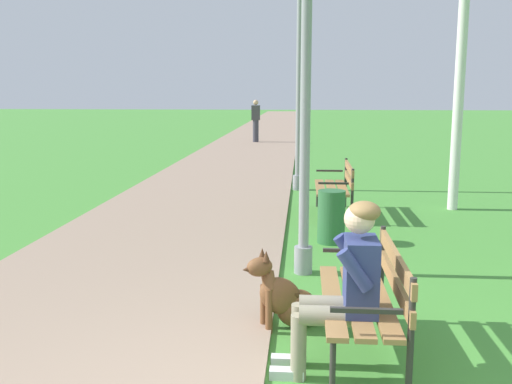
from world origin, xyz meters
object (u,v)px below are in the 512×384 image
Objects in this scene: dog_brown at (286,298)px; lamp_post_mid at (299,86)px; park_bench_mid at (337,184)px; park_bench_near at (369,291)px; person_seated_on_near_bench at (345,282)px; lamp_post_near at (306,56)px; pedestrian_distant at (256,121)px; litter_bin at (331,217)px.

dog_brown is 0.19× the size of lamp_post_mid.
park_bench_mid is 0.37× the size of lamp_post_mid.
person_seated_on_near_bench is at bearing -124.75° from park_bench_near.
lamp_post_near is 16.35m from pedestrian_distant.
lamp_post_mid is at bearing 94.65° from park_bench_near.
park_bench_mid is 1.92× the size of dog_brown.
park_bench_mid is 5.38m from person_seated_on_near_bench.
park_bench_mid is 4.65m from dog_brown.
lamp_post_mid is 4.51m from litter_bin.
park_bench_near is 0.91× the size of pedestrian_distant.
lamp_post_mid reaches higher than pedestrian_distant.
pedestrian_distant is at bearing 97.34° from park_bench_near.
person_seated_on_near_bench is 18.60m from pedestrian_distant.
lamp_post_near is (-0.49, 2.00, 1.82)m from park_bench_near.
lamp_post_mid is (-0.66, 2.39, 1.57)m from park_bench_mid.
person_seated_on_near_bench is (-0.21, -0.30, 0.17)m from park_bench_near.
lamp_post_near is at bearing -99.91° from park_bench_mid.
pedestrian_distant is (-1.71, 17.69, 0.58)m from dog_brown.
dog_brown is 2.57m from lamp_post_near.
pedestrian_distant reaches higher than person_seated_on_near_bench.
lamp_post_near is at bearing -105.32° from litter_bin.
lamp_post_near is at bearing 84.51° from dog_brown.
person_seated_on_near_bench reaches higher than litter_bin.
park_bench_near is at bearing -82.66° from pedestrian_distant.
person_seated_on_near_bench is 1.60× the size of dog_brown.
lamp_post_mid is (-0.40, 7.77, 1.40)m from person_seated_on_near_bench.
litter_bin is at bearing -81.51° from pedestrian_distant.
person_seated_on_near_bench is at bearing -91.32° from litter_bin.
lamp_post_mid is at bearing 91.25° from lamp_post_near.
lamp_post_near is 1.12× the size of lamp_post_mid.
park_bench_near is 18.33m from pedestrian_distant.
pedestrian_distant is at bearing 96.53° from lamp_post_near.
person_seated_on_near_bench reaches higher than park_bench_near.
person_seated_on_near_bench is (-0.26, -5.38, 0.17)m from park_bench_mid.
dog_brown is at bearing -100.16° from litter_bin.
litter_bin is (0.51, 2.85, 0.09)m from dog_brown.
pedestrian_distant reaches higher than park_bench_mid.
dog_brown reaches higher than litter_bin.
pedestrian_distant is at bearing 99.19° from lamp_post_mid.
litter_bin is at bearing 79.84° from dog_brown.
lamp_post_near is 2.74× the size of pedestrian_distant.
litter_bin is (0.36, 1.33, -1.98)m from lamp_post_near.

